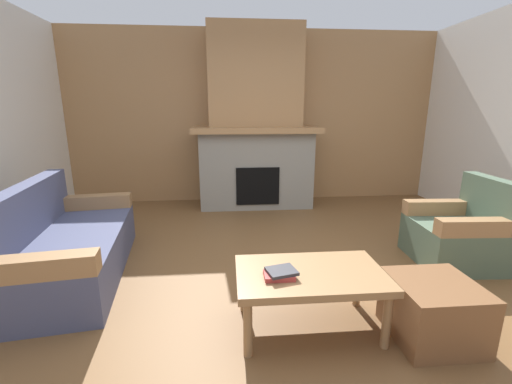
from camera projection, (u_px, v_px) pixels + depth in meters
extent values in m
plane|color=brown|center=(281.00, 288.00, 2.85)|extent=(9.00, 9.00, 0.00)
cube|color=#A87A4C|center=(254.00, 118.00, 5.43)|extent=(6.00, 0.12, 2.70)
cube|color=gray|center=(256.00, 169.00, 5.22)|extent=(1.70, 0.70, 1.15)
cube|color=black|center=(258.00, 186.00, 4.95)|extent=(0.64, 0.08, 0.56)
cube|color=#A87A4C|center=(256.00, 130.00, 5.02)|extent=(1.90, 0.82, 0.08)
cube|color=#A87A4C|center=(255.00, 77.00, 4.98)|extent=(1.40, 0.50, 1.47)
cube|color=#474C6B|center=(73.00, 255.00, 3.03)|extent=(1.08, 1.90, 0.40)
cube|color=#474C6B|center=(23.00, 213.00, 2.85)|extent=(0.41, 1.80, 0.45)
cube|color=#997047|center=(30.00, 268.00, 2.19)|extent=(0.85, 0.27, 0.15)
cube|color=#997047|center=(92.00, 202.00, 3.74)|extent=(0.85, 0.27, 0.15)
cube|color=#4C604C|center=(454.00, 243.00, 3.30)|extent=(0.80, 0.80, 0.40)
cube|color=#4C604C|center=(492.00, 201.00, 3.21)|extent=(0.18, 0.77, 0.45)
cube|color=#997047|center=(440.00, 207.00, 3.54)|extent=(0.77, 0.18, 0.15)
cube|color=#997047|center=(480.00, 227.00, 2.94)|extent=(0.77, 0.18, 0.15)
cube|color=#997047|center=(310.00, 275.00, 2.24)|extent=(1.00, 0.60, 0.05)
cylinder|color=#997047|center=(248.00, 329.00, 2.02)|extent=(0.06, 0.06, 0.38)
cylinder|color=#997047|center=(387.00, 321.00, 2.10)|extent=(0.06, 0.06, 0.38)
cylinder|color=#997047|center=(244.00, 288.00, 2.49)|extent=(0.06, 0.06, 0.38)
cylinder|color=#997047|center=(358.00, 283.00, 2.56)|extent=(0.06, 0.06, 0.38)
cube|color=brown|center=(433.00, 310.00, 2.19)|extent=(0.52, 0.52, 0.40)
cube|color=#B23833|center=(279.00, 275.00, 2.15)|extent=(0.20, 0.14, 0.03)
cube|color=#2D2D33|center=(282.00, 271.00, 2.15)|extent=(0.22, 0.19, 0.02)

